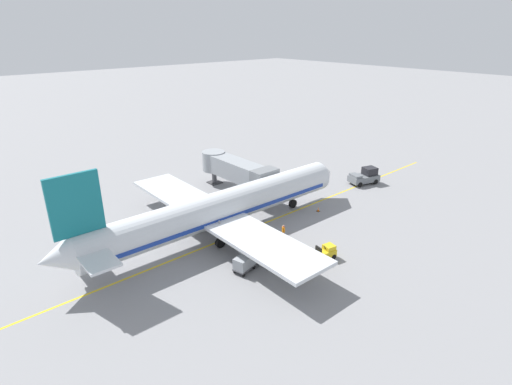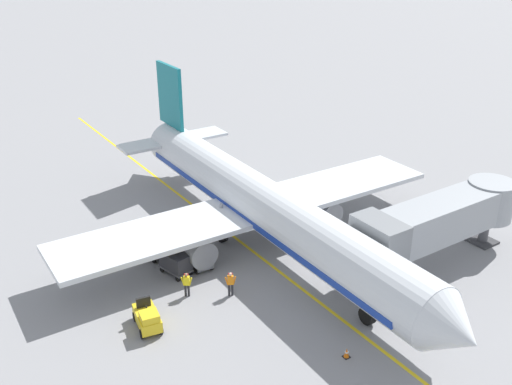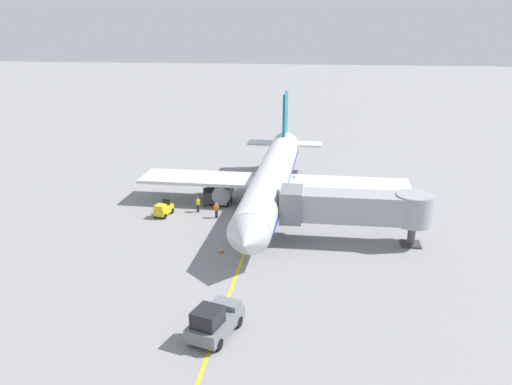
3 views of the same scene
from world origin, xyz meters
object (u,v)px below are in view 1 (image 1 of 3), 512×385
Objects in this scene: baggage_tug_trailing at (255,246)px; safety_cone_nose_left at (318,209)px; jet_bridge at (236,170)px; ground_crew_wing_walker at (289,243)px; baggage_cart_second_in_train at (244,262)px; pushback_tractor at (365,176)px; parked_airliner at (220,209)px; baggage_tug_lead at (324,253)px; baggage_cart_front at (265,250)px; ground_crew_loader at (283,231)px.

baggage_tug_trailing is 4.36× the size of safety_cone_nose_left.
jet_bridge is 8.16× the size of ground_crew_wing_walker.
baggage_tug_trailing is 0.86× the size of baggage_cart_second_in_train.
pushback_tractor is 29.28m from baggage_cart_second_in_train.
ground_crew_wing_walker is (2.34, 2.73, 0.24)m from baggage_tug_trailing.
safety_cone_nose_left is at bearing -81.02° from pushback_tractor.
parked_airliner is at bearing -92.61° from pushback_tractor.
baggage_tug_trailing is at bearing -32.16° from jet_bridge.
ground_crew_wing_walker is (6.55, -22.78, -0.15)m from pushback_tractor.
ground_crew_wing_walker reaches higher than baggage_tug_trailing.
parked_airliner is at bearing -46.91° from jet_bridge.
baggage_tug_trailing is (13.91, -8.74, -2.74)m from jet_bridge.
baggage_tug_trailing is at bearing -142.99° from baggage_tug_lead.
safety_cone_nose_left is (-2.18, 12.68, -0.42)m from baggage_tug_trailing.
ground_crew_wing_walker is (16.24, -6.01, -2.50)m from jet_bridge.
pushback_tractor is 1.63× the size of baggage_cart_front.
baggage_cart_second_in_train is at bearing -20.11° from parked_airliner.
safety_cone_nose_left is (-4.52, 9.95, -0.66)m from ground_crew_wing_walker.
jet_bridge is 5.36× the size of baggage_tug_trailing.
pushback_tractor is 23.70m from ground_crew_wing_walker.
ground_crew_loader is (5.39, 4.57, -2.23)m from parked_airliner.
baggage_tug_trailing is at bearing 178.20° from baggage_cart_front.
pushback_tractor is 13.01m from safety_cone_nose_left.
baggage_tug_lead is 3.75m from ground_crew_wing_walker.
parked_airliner is 7.41m from ground_crew_loader.
jet_bridge is (-8.52, 9.11, 0.27)m from parked_airliner.
parked_airliner is 63.14× the size of safety_cone_nose_left.
parked_airliner is at bearing -176.16° from baggage_tug_trailing.
ground_crew_loader is at bearing 40.26° from parked_airliner.
ground_crew_loader reaches higher than baggage_tug_trailing.
ground_crew_wing_walker is 2.86× the size of safety_cone_nose_left.
parked_airliner is at bearing -103.81° from safety_cone_nose_left.
ground_crew_loader is (-1.73, 4.26, 0.00)m from baggage_cart_front.
safety_cone_nose_left is (-4.25, 15.77, -0.66)m from baggage_cart_second_in_train.
parked_airliner reaches higher than baggage_cart_front.
baggage_cart_second_in_train is 16.35m from safety_cone_nose_left.
pushback_tractor reaches higher than ground_crew_wing_walker.
baggage_cart_second_in_train is (0.33, -3.04, 0.00)m from baggage_cart_front.
jet_bridge is 18.12m from baggage_cart_front.
pushback_tractor is at bearing 98.98° from safety_cone_nose_left.
jet_bridge reaches higher than baggage_tug_trailing.
ground_crew_wing_walker is at bearing 87.35° from baggage_cart_second_in_train.
parked_airliner is at bearing -157.17° from baggage_tug_lead.
baggage_cart_front is at bearing -29.36° from jet_bridge.
parked_airliner reaches higher than baggage_tug_trailing.
ground_crew_wing_walker is at bearing 21.81° from parked_airliner.
baggage_tug_trailing is at bearing 123.78° from baggage_cart_second_in_train.
baggage_cart_front is at bearing -1.80° from baggage_tug_trailing.
baggage_tug_trailing is 0.86× the size of baggage_cart_front.
baggage_tug_trailing is (-5.73, -4.32, 0.00)m from baggage_tug_lead.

